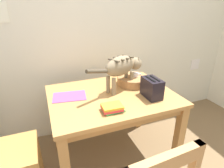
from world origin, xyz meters
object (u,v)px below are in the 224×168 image
at_px(wooden_chair_near, 2,152).
at_px(book_stack, 112,108).
at_px(saucer_bowl, 135,82).
at_px(magazine, 69,96).
at_px(dining_table, 112,103).
at_px(toaster, 152,88).
at_px(cat, 123,67).
at_px(coffee_mug, 135,77).
at_px(wicker_basket, 133,80).

bearing_deg(wooden_chair_near, book_stack, 77.24).
height_order(saucer_bowl, magazine, saucer_bowl).
distance_m(dining_table, toaster, 0.39).
distance_m(cat, coffee_mug, 0.25).
xyz_separation_m(coffee_mug, magazine, (-0.68, -0.06, -0.06)).
bearing_deg(cat, coffee_mug, 89.58).
height_order(cat, coffee_mug, cat).
relative_size(saucer_bowl, coffee_mug, 1.48).
bearing_deg(dining_table, cat, 28.64).
distance_m(magazine, wooden_chair_near, 0.66).
height_order(dining_table, magazine, magazine).
bearing_deg(wicker_basket, book_stack, -133.41).
bearing_deg(book_stack, wicker_basket, 46.59).
distance_m(dining_table, book_stack, 0.31).
distance_m(coffee_mug, magazine, 0.69).
relative_size(dining_table, cat, 1.78).
bearing_deg(toaster, dining_table, 150.05).
height_order(cat, book_stack, cat).
distance_m(coffee_mug, book_stack, 0.59).
bearing_deg(coffee_mug, cat, -156.82).
distance_m(saucer_bowl, coffee_mug, 0.05).
height_order(book_stack, wooden_chair_near, wooden_chair_near).
height_order(dining_table, wooden_chair_near, wooden_chair_near).
bearing_deg(book_stack, toaster, 13.20).
bearing_deg(magazine, cat, 7.13).
height_order(wicker_basket, toaster, toaster).
bearing_deg(wicker_basket, dining_table, -154.07).
xyz_separation_m(wicker_basket, wooden_chair_near, (-1.22, -0.22, -0.33)).
bearing_deg(wooden_chair_near, magazine, 106.64).
xyz_separation_m(wicker_basket, toaster, (0.02, -0.31, 0.04)).
distance_m(magazine, book_stack, 0.45).
bearing_deg(saucer_bowl, magazine, -174.89).
distance_m(saucer_bowl, magazine, 0.68).
xyz_separation_m(saucer_bowl, book_stack, (-0.41, -0.42, 0.01)).
relative_size(magazine, wooden_chair_near, 0.31).
bearing_deg(dining_table, book_stack, -110.78).
distance_m(coffee_mug, wooden_chair_near, 1.33).
bearing_deg(saucer_bowl, cat, -156.40).
xyz_separation_m(book_stack, wicker_basket, (0.39, 0.41, 0.02)).
bearing_deg(cat, wooden_chair_near, -105.22).
distance_m(coffee_mug, toaster, 0.33).
distance_m(book_stack, toaster, 0.42).
bearing_deg(dining_table, wicker_basket, 25.93).
relative_size(dining_table, wooden_chair_near, 1.21).
height_order(magazine, wooden_chair_near, wooden_chair_near).
bearing_deg(coffee_mug, book_stack, -134.69).
bearing_deg(cat, dining_table, -84.96).
relative_size(coffee_mug, toaster, 0.62).
relative_size(toaster, wooden_chair_near, 0.22).
height_order(saucer_bowl, coffee_mug, coffee_mug).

